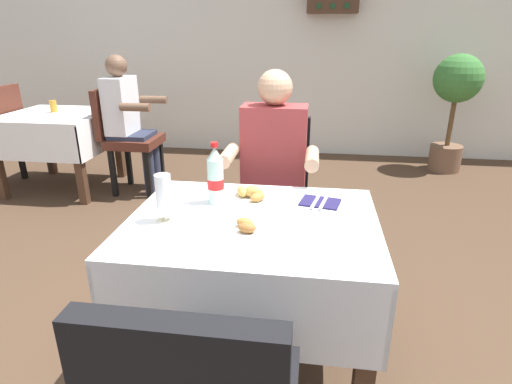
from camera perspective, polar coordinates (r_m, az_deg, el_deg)
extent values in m
plane|color=#473323|center=(2.07, -5.16, -23.19)|extent=(11.00, 11.00, 0.00)
cube|color=silver|center=(5.26, 4.16, 20.89)|extent=(11.00, 0.12, 2.86)
cube|color=white|center=(1.70, -0.47, -4.03)|extent=(1.02, 0.81, 0.02)
cube|color=white|center=(1.46, -2.82, -16.73)|extent=(1.02, 0.02, 0.32)
cube|color=white|center=(2.13, 1.11, -3.68)|extent=(1.02, 0.02, 0.32)
cube|color=white|center=(1.91, -15.58, -7.62)|extent=(0.02, 0.81, 0.32)
cube|color=white|center=(1.79, 15.83, -9.76)|extent=(0.02, 0.81, 0.32)
cube|color=#472D1E|center=(1.74, -17.82, -18.77)|extent=(0.07, 0.07, 0.71)
cube|color=#472D1E|center=(1.62, 14.71, -21.93)|extent=(0.07, 0.07, 0.71)
cube|color=#472D1E|center=(2.27, -10.51, -7.99)|extent=(0.07, 0.07, 0.71)
cube|color=#472D1E|center=(2.17, 12.86, -9.52)|extent=(0.07, 0.07, 0.71)
cube|color=black|center=(2.44, 1.97, -1.96)|extent=(0.44, 0.44, 0.08)
cube|color=black|center=(2.59, 2.64, 5.51)|extent=(0.42, 0.06, 0.44)
cube|color=black|center=(2.43, -2.59, -9.08)|extent=(0.04, 0.04, 0.45)
cube|color=black|center=(2.39, 5.56, -9.61)|extent=(0.04, 0.04, 0.45)
cube|color=black|center=(2.72, -1.29, -5.52)|extent=(0.04, 0.04, 0.45)
cube|color=black|center=(2.69, 5.91, -5.94)|extent=(0.04, 0.04, 0.45)
cylinder|color=#282D42|center=(2.38, -0.26, -9.64)|extent=(0.10, 0.10, 0.45)
cylinder|color=#282D42|center=(2.37, 3.63, -9.89)|extent=(0.10, 0.10, 0.45)
cube|color=#282D42|center=(2.39, 2.18, -1.91)|extent=(0.34, 0.36, 0.12)
cube|color=#9E3838|center=(2.36, 2.49, 5.78)|extent=(0.36, 0.20, 0.50)
sphere|color=tan|center=(2.30, 2.63, 14.11)|extent=(0.19, 0.19, 0.19)
cylinder|color=tan|center=(2.17, -3.79, 5.03)|extent=(0.07, 0.26, 0.07)
cylinder|color=tan|center=(2.13, 7.68, 4.55)|extent=(0.07, 0.26, 0.07)
cube|color=white|center=(1.58, -1.08, -5.59)|extent=(0.23, 0.23, 0.01)
ellipsoid|color=#99602D|center=(1.55, -1.22, -4.90)|extent=(0.07, 0.05, 0.04)
ellipsoid|color=#B77A38|center=(1.60, -1.55, -4.21)|extent=(0.08, 0.06, 0.04)
cube|color=white|center=(1.89, -0.18, -0.84)|extent=(0.23, 0.23, 0.01)
ellipsoid|color=gold|center=(1.89, -1.93, 0.09)|extent=(0.07, 0.09, 0.05)
ellipsoid|color=gold|center=(1.87, -0.29, 0.04)|extent=(0.10, 0.07, 0.06)
ellipsoid|color=#B77A38|center=(1.84, 0.23, -0.69)|extent=(0.08, 0.08, 0.04)
cylinder|color=white|center=(1.72, -12.24, -3.82)|extent=(0.07, 0.07, 0.01)
cylinder|color=white|center=(1.71, -12.29, -3.27)|extent=(0.02, 0.02, 0.03)
cylinder|color=white|center=(1.68, -12.54, -0.29)|extent=(0.06, 0.06, 0.16)
cylinder|color=gold|center=(1.68, -12.49, -0.81)|extent=(0.06, 0.06, 0.13)
cylinder|color=silver|center=(1.83, -5.55, 1.47)|extent=(0.07, 0.07, 0.20)
cylinder|color=red|center=(1.84, -5.54, 1.17)|extent=(0.07, 0.07, 0.04)
cone|color=silver|center=(1.79, -5.69, 5.33)|extent=(0.06, 0.06, 0.05)
cylinder|color=red|center=(1.78, -5.74, 6.48)|extent=(0.03, 0.03, 0.02)
cube|color=#231E4C|center=(1.88, 8.78, -1.39)|extent=(0.19, 0.16, 0.01)
cube|color=silver|center=(1.88, 8.25, -1.12)|extent=(0.05, 0.19, 0.01)
cube|color=silver|center=(1.87, 9.33, -1.26)|extent=(0.05, 0.19, 0.01)
cube|color=white|center=(4.38, -25.75, 9.54)|extent=(0.91, 0.88, 0.02)
cube|color=white|center=(4.07, -28.59, 5.83)|extent=(0.91, 0.02, 0.32)
cube|color=white|center=(4.77, -22.67, 8.69)|extent=(0.91, 0.02, 0.32)
cube|color=white|center=(4.67, -30.06, 7.25)|extent=(0.02, 0.88, 0.32)
cube|color=white|center=(4.18, -20.19, 7.48)|extent=(0.02, 0.88, 0.32)
cube|color=#472D1E|center=(3.94, -23.00, 3.35)|extent=(0.07, 0.07, 0.71)
cube|color=#472D1E|center=(4.98, -26.62, 6.23)|extent=(0.07, 0.07, 0.71)
cube|color=#472D1E|center=(4.58, -18.32, 6.28)|extent=(0.07, 0.07, 0.71)
cube|color=#4C2319|center=(4.67, -31.08, 9.60)|extent=(0.06, 0.42, 0.44)
cube|color=black|center=(4.96, -29.50, 4.09)|extent=(0.04, 0.04, 0.45)
cube|color=#4C2319|center=(4.06, -16.22, 6.69)|extent=(0.44, 0.44, 0.08)
cube|color=#4C2319|center=(4.12, -19.82, 10.18)|extent=(0.06, 0.42, 0.44)
cube|color=black|center=(3.92, -14.52, 2.30)|extent=(0.04, 0.04, 0.45)
cube|color=black|center=(4.22, -12.83, 3.78)|extent=(0.04, 0.04, 0.45)
cube|color=black|center=(4.06, -18.98, 2.46)|extent=(0.04, 0.04, 0.45)
cube|color=black|center=(4.35, -17.04, 3.89)|extent=(0.04, 0.04, 0.45)
cylinder|color=#282D42|center=(4.01, -14.42, 2.72)|extent=(0.10, 0.10, 0.45)
cylinder|color=#282D42|center=(4.15, -13.62, 3.42)|extent=(0.10, 0.10, 0.45)
cube|color=#282D42|center=(4.07, -16.50, 6.96)|extent=(0.36, 0.34, 0.12)
cube|color=silver|center=(4.04, -18.02, 11.22)|extent=(0.20, 0.36, 0.50)
sphere|color=brown|center=(4.00, -18.59, 16.07)|extent=(0.19, 0.19, 0.19)
cylinder|color=brown|center=(3.75, -16.23, 11.09)|extent=(0.26, 0.07, 0.07)
cylinder|color=brown|center=(4.14, -13.85, 12.19)|extent=(0.26, 0.07, 0.07)
cylinder|color=#C68928|center=(4.45, -26.00, 10.50)|extent=(0.06, 0.06, 0.11)
cylinder|color=brown|center=(5.08, 24.45, 4.31)|extent=(0.34, 0.34, 0.28)
cylinder|color=brown|center=(4.99, 25.14, 8.67)|extent=(0.05, 0.05, 0.51)
sphere|color=#387533|center=(4.93, 25.97, 13.81)|extent=(0.50, 0.50, 0.50)
cylinder|color=#193D1E|center=(5.05, 8.60, 23.84)|extent=(0.06, 0.14, 0.06)
cylinder|color=#193D1E|center=(5.05, 10.45, 23.73)|extent=(0.06, 0.14, 0.06)
cylinder|color=#193D1E|center=(5.06, 12.30, 23.61)|extent=(0.06, 0.14, 0.06)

